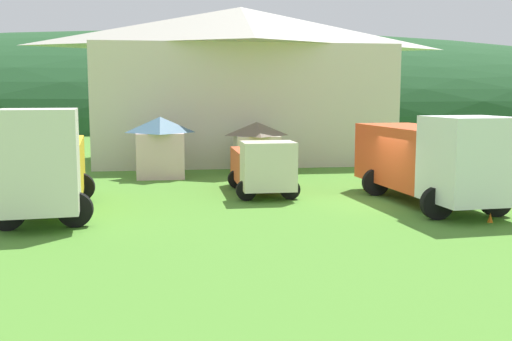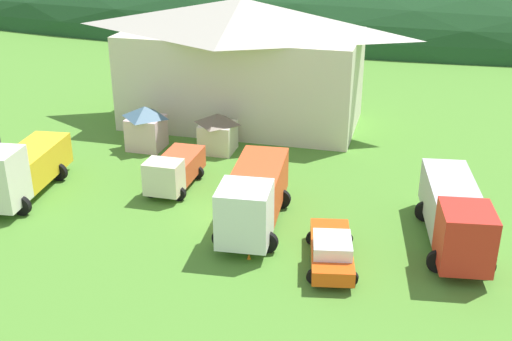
{
  "view_description": "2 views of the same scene",
  "coord_description": "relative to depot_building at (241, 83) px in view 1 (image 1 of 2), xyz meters",
  "views": [
    {
      "loc": [
        -7.81,
        -21.78,
        4.18
      ],
      "look_at": [
        -4.16,
        3.5,
        0.9
      ],
      "focal_mm": 42.28,
      "sensor_mm": 36.0,
      "label": 1
    },
    {
      "loc": [
        9.62,
        -29.24,
        16.15
      ],
      "look_at": [
        0.59,
        4.71,
        0.88
      ],
      "focal_mm": 44.49,
      "sensor_mm": 36.0,
      "label": 2
    }
  ],
  "objects": [
    {
      "name": "play_shed_cream",
      "position": [
        0.06,
        -6.35,
        -3.45
      ],
      "size": [
        2.42,
        2.41,
        2.71
      ],
      "color": "beige",
      "rests_on": "ground"
    },
    {
      "name": "heavy_rig_white",
      "position": [
        5.24,
        -16.17,
        -3.03
      ],
      "size": [
        3.72,
        8.3,
        3.42
      ],
      "rotation": [
        0.0,
        0.0,
        -1.49
      ],
      "color": "white",
      "rests_on": "ground"
    },
    {
      "name": "traffic_cone_mid_row",
      "position": [
        4.2,
        -12.16,
        -4.85
      ],
      "size": [
        0.36,
        0.36,
        0.54
      ],
      "primitive_type": "cone",
      "color": "orange",
      "rests_on": "ground"
    },
    {
      "name": "forested_hill_backdrop",
      "position": [
        3.37,
        52.86,
        -4.85
      ],
      "size": [
        178.25,
        60.0,
        26.09
      ],
      "primitive_type": "ellipsoid",
      "color": "#1E4723",
      "rests_on": "ground"
    },
    {
      "name": "light_truck_cream",
      "position": [
        -0.63,
        -12.68,
        -3.67
      ],
      "size": [
        2.57,
        5.19,
        2.3
      ],
      "rotation": [
        0.0,
        0.0,
        -1.57
      ],
      "color": "beige",
      "rests_on": "ground"
    },
    {
      "name": "play_shed_pink",
      "position": [
        -4.89,
        -7.05,
        -3.28
      ],
      "size": [
        2.5,
        2.39,
        3.03
      ],
      "color": "beige",
      "rests_on": "ground"
    },
    {
      "name": "traffic_cone_near_pickup",
      "position": [
        5.87,
        -19.39,
        -4.85
      ],
      "size": [
        0.36,
        0.36,
        0.64
      ],
      "primitive_type": "cone",
      "color": "orange",
      "rests_on": "ground"
    },
    {
      "name": "depot_building",
      "position": [
        0.0,
        0.0,
        0.0
      ],
      "size": [
        18.66,
        9.31,
        9.4
      ],
      "color": "beige",
      "rests_on": "ground"
    },
    {
      "name": "ground_plane",
      "position": [
        3.37,
        -15.59,
        -4.85
      ],
      "size": [
        200.0,
        200.0,
        0.0
      ],
      "primitive_type": "plane",
      "color": "#4C842D"
    },
    {
      "name": "heavy_rig_striped",
      "position": [
        -8.64,
        -16.15,
        -3.06
      ],
      "size": [
        3.59,
        7.92,
        3.71
      ],
      "rotation": [
        0.0,
        0.0,
        -1.47
      ],
      "color": "silver",
      "rests_on": "ground"
    }
  ]
}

